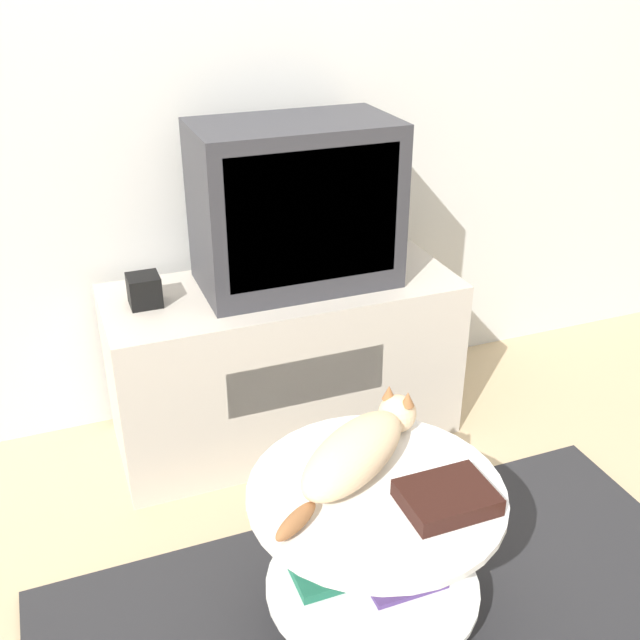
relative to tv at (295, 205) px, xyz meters
The scene contains 8 objects.
wall_back 0.54m from the tv, 103.05° to the left, with size 8.00×0.05×2.60m.
rug 1.33m from the tv, 93.98° to the right, with size 1.86×1.03×0.02m.
tv_stand 0.57m from the tv, 160.42° to the right, with size 1.19×0.48×0.59m.
tv is the anchor object (origin of this frame).
speaker 0.55m from the tv, behind, with size 0.10×0.10×0.10m.
coffee_table 1.10m from the tv, 98.46° to the right, with size 0.62×0.62×0.44m.
dvd_box 1.11m from the tv, 90.49° to the right, with size 0.21×0.16×0.04m.
cat 0.93m from the tv, 99.57° to the right, with size 0.50×0.37×0.13m.
Camera 1 is at (-0.69, -1.17, 1.63)m, focal length 42.00 mm.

